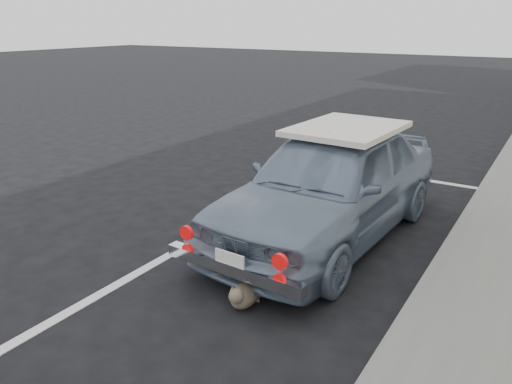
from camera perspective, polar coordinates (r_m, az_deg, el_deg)
ground at (r=4.25m, az=-18.95°, el=-19.88°), size 80.00×80.00×0.00m
pline_front at (r=9.12m, az=16.32°, el=1.72°), size 3.00×0.12×0.01m
pline_side at (r=6.67m, az=-4.11°, el=-3.91°), size 0.12×7.00×0.01m
retro_coupe at (r=6.21m, az=8.47°, el=1.05°), size 1.85×4.16×1.39m
cat at (r=4.83m, az=-1.43°, el=-11.62°), size 0.28×0.55×0.29m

